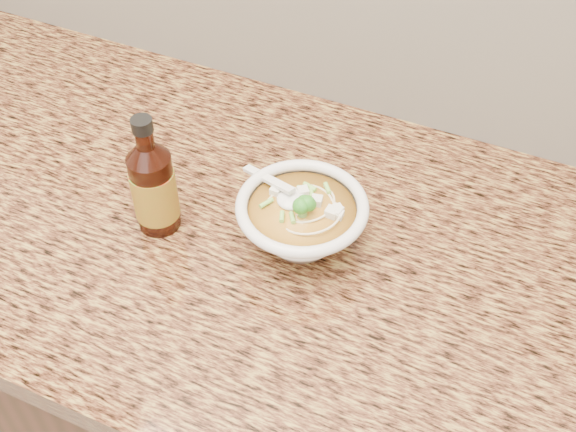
% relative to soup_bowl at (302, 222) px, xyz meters
% --- Properties ---
extents(cabinet, '(4.00, 0.65, 0.86)m').
position_rel_soup_bowl_xyz_m(cabinet, '(-0.12, 0.00, -0.51)').
color(cabinet, '#321E0F').
rests_on(cabinet, ground).
extents(counter_slab, '(4.00, 0.68, 0.04)m').
position_rel_soup_bowl_xyz_m(counter_slab, '(-0.12, 0.00, -0.06)').
color(counter_slab, olive).
rests_on(counter_slab, cabinet).
extents(soup_bowl, '(0.19, 0.17, 0.10)m').
position_rel_soup_bowl_xyz_m(soup_bowl, '(0.00, 0.00, 0.00)').
color(soup_bowl, silver).
rests_on(soup_bowl, counter_slab).
extents(hot_sauce_bottle, '(0.08, 0.08, 0.18)m').
position_rel_soup_bowl_xyz_m(hot_sauce_bottle, '(-0.19, -0.05, 0.03)').
color(hot_sauce_bottle, '#331007').
rests_on(hot_sauce_bottle, counter_slab).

